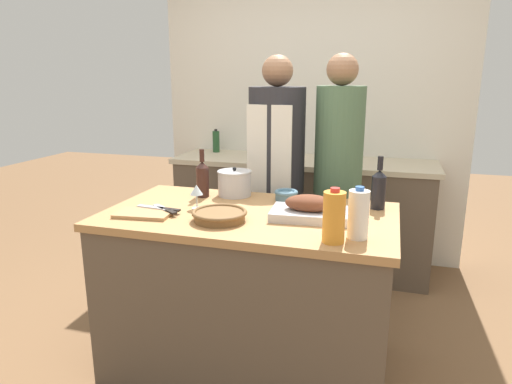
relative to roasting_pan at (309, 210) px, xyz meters
name	(u,v)px	position (x,y,z in m)	size (l,w,h in m)	color
ground_plane	(250,363)	(-0.32, 0.01, -0.94)	(12.00, 12.00, 0.00)	brown
kitchen_island	(249,291)	(-0.32, 0.01, -0.49)	(1.50, 0.85, 0.89)	brown
back_counter	(301,213)	(-0.32, 1.47, -0.48)	(2.12, 0.60, 0.92)	brown
back_wall	(312,113)	(-0.32, 1.82, 0.34)	(2.62, 0.10, 2.55)	silver
roasting_pan	(309,210)	(0.00, 0.00, 0.00)	(0.39, 0.26, 0.12)	#BCBCC1
wicker_basket	(219,215)	(-0.42, -0.16, -0.02)	(0.27, 0.27, 0.05)	brown
cutting_board	(144,214)	(-0.82, -0.19, -0.04)	(0.30, 0.19, 0.02)	#AD7F51
stock_pot	(235,183)	(-0.51, 0.32, 0.03)	(0.20, 0.20, 0.17)	#B7B7BC
mixing_bowl	(286,195)	(-0.19, 0.30, -0.01)	(0.13, 0.13, 0.06)	slate
juice_jug	(334,217)	(0.16, -0.30, 0.07)	(0.10, 0.10, 0.24)	orange
milk_jug	(358,214)	(0.25, -0.22, 0.06)	(0.09, 0.09, 0.23)	white
wine_bottle_green	(203,178)	(-0.68, 0.24, 0.06)	(0.07, 0.07, 0.28)	#381E19
wine_bottle_dark	(379,188)	(0.32, 0.28, 0.07)	(0.08, 0.08, 0.28)	black
wine_glass_left	(197,191)	(-0.61, 0.00, 0.05)	(0.07, 0.07, 0.13)	silver
knife_chef	(160,208)	(-0.77, -0.11, -0.03)	(0.26, 0.05, 0.01)	#B7B7BC
knife_paring	(166,209)	(-0.73, -0.12, -0.03)	(0.19, 0.14, 0.01)	#B7B7BC
condiment_bottle_tall	(259,148)	(-0.67, 1.40, 0.07)	(0.05, 0.05, 0.19)	#332D28
condiment_bottle_short	(216,141)	(-1.14, 1.63, 0.08)	(0.06, 0.06, 0.21)	#234C28
person_cook_aproned	(276,174)	(-0.36, 0.75, 0.01)	(0.37, 0.38, 1.72)	beige
person_cook_guest	(338,173)	(0.04, 0.82, 0.03)	(0.31, 0.31, 1.72)	beige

